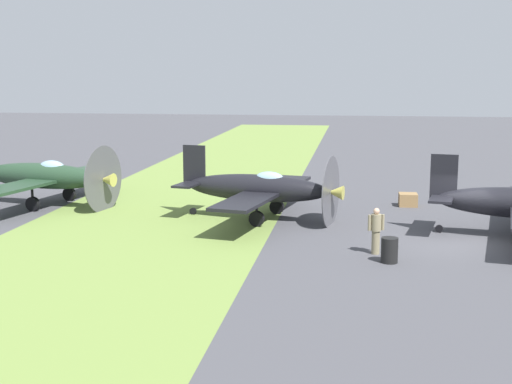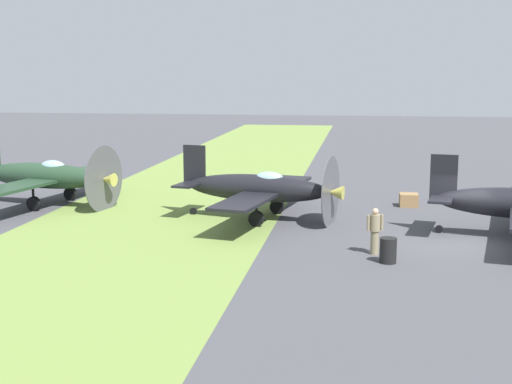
{
  "view_description": "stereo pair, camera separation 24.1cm",
  "coord_description": "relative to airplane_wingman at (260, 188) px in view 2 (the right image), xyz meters",
  "views": [
    {
      "loc": [
        28.22,
        -3.88,
        6.7
      ],
      "look_at": [
        -3.06,
        -8.38,
        1.28
      ],
      "focal_mm": 49.74,
      "sensor_mm": 36.0,
      "label": 1
    },
    {
      "loc": [
        28.19,
        -3.64,
        6.7
      ],
      "look_at": [
        -3.06,
        -8.38,
        1.28
      ],
      "focal_mm": 49.74,
      "sensor_mm": 36.0,
      "label": 2
    }
  ],
  "objects": [
    {
      "name": "ground_plane",
      "position": [
        3.14,
        8.21,
        -1.44
      ],
      "size": [
        160.0,
        160.0,
        0.0
      ],
      "primitive_type": "plane",
      "color": "#424247"
    },
    {
      "name": "grass_verge",
      "position": [
        3.14,
        -4.68,
        -1.44
      ],
      "size": [
        120.0,
        11.0,
        0.01
      ],
      "primitive_type": "cube",
      "color": "olive",
      "rests_on": "ground"
    },
    {
      "name": "airplane_wingman",
      "position": [
        0.0,
        0.0,
        0.0
      ],
      "size": [
        9.73,
        7.76,
        3.44
      ],
      "rotation": [
        0.0,
        0.0,
        -0.2
      ],
      "color": "black",
      "rests_on": "ground"
    },
    {
      "name": "airplane_trail",
      "position": [
        -1.87,
        -11.16,
        0.05
      ],
      "size": [
        10.06,
        8.04,
        3.56
      ],
      "rotation": [
        0.0,
        0.0,
        -0.21
      ],
      "color": "#233D28",
      "rests_on": "ground"
    },
    {
      "name": "ground_crew_chief",
      "position": [
        5.51,
        5.08,
        -0.53
      ],
      "size": [
        0.38,
        0.6,
        1.73
      ],
      "rotation": [
        0.0,
        0.0,
        5.03
      ],
      "color": "#847A5B",
      "rests_on": "ground"
    },
    {
      "name": "fuel_drum",
      "position": [
        6.66,
        5.54,
        -0.99
      ],
      "size": [
        0.6,
        0.6,
        0.9
      ],
      "primitive_type": "cylinder",
      "color": "black",
      "rests_on": "ground"
    },
    {
      "name": "supply_crate",
      "position": [
        -4.27,
        6.9,
        -1.12
      ],
      "size": [
        0.92,
        0.92,
        0.64
      ],
      "primitive_type": "cube",
      "rotation": [
        0.0,
        0.0,
        0.02
      ],
      "color": "olive",
      "rests_on": "ground"
    }
  ]
}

